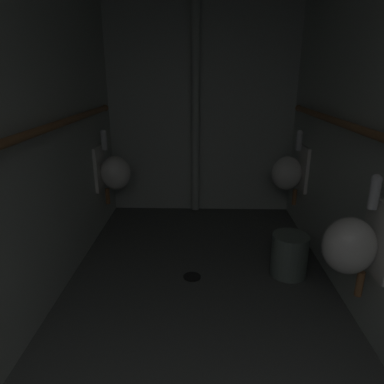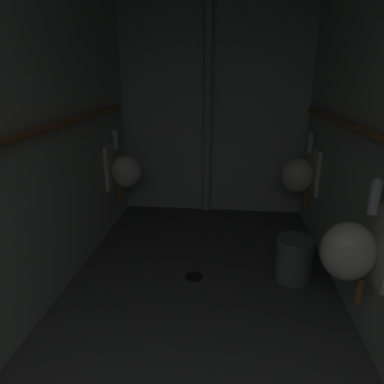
{
  "view_description": "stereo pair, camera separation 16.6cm",
  "coord_description": "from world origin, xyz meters",
  "px_view_note": "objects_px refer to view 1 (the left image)",
  "views": [
    {
      "loc": [
        0.0,
        0.19,
        1.52
      ],
      "look_at": [
        -0.05,
        2.3,
        0.8
      ],
      "focal_mm": 32.27,
      "sensor_mm": 36.0,
      "label": 1
    },
    {
      "loc": [
        0.17,
        0.19,
        1.52
      ],
      "look_at": [
        -0.05,
        2.3,
        0.8
      ],
      "focal_mm": 32.27,
      "sensor_mm": 36.0,
      "label": 2
    }
  ],
  "objects_px": {
    "urinal_right_mid": "(353,244)",
    "urinal_right_far": "(289,172)",
    "floor_drain": "(192,276)",
    "urinal_left_mid": "(113,171)",
    "standpipe_back_wall": "(195,104)",
    "waste_bin": "(289,255)"
  },
  "relations": [
    {
      "from": "urinal_left_mid",
      "to": "waste_bin",
      "type": "height_order",
      "value": "urinal_left_mid"
    },
    {
      "from": "floor_drain",
      "to": "urinal_left_mid",
      "type": "bearing_deg",
      "value": 131.37
    },
    {
      "from": "urinal_right_far",
      "to": "floor_drain",
      "type": "xyz_separation_m",
      "value": [
        -0.93,
        -0.94,
        -0.6
      ]
    },
    {
      "from": "urinal_right_mid",
      "to": "waste_bin",
      "type": "xyz_separation_m",
      "value": [
        -0.17,
        0.65,
        -0.44
      ]
    },
    {
      "from": "urinal_left_mid",
      "to": "urinal_right_mid",
      "type": "height_order",
      "value": "same"
    },
    {
      "from": "urinal_right_far",
      "to": "waste_bin",
      "type": "relative_size",
      "value": 2.21
    },
    {
      "from": "waste_bin",
      "to": "standpipe_back_wall",
      "type": "bearing_deg",
      "value": 120.14
    },
    {
      "from": "standpipe_back_wall",
      "to": "waste_bin",
      "type": "distance_m",
      "value": 1.86
    },
    {
      "from": "urinal_left_mid",
      "to": "standpipe_back_wall",
      "type": "xyz_separation_m",
      "value": [
        0.81,
        0.48,
        0.62
      ]
    },
    {
      "from": "urinal_right_mid",
      "to": "standpipe_back_wall",
      "type": "distance_m",
      "value": 2.27
    },
    {
      "from": "urinal_right_mid",
      "to": "urinal_right_far",
      "type": "bearing_deg",
      "value": 90.0
    },
    {
      "from": "urinal_left_mid",
      "to": "urinal_right_far",
      "type": "distance_m",
      "value": 1.74
    },
    {
      "from": "urinal_left_mid",
      "to": "urinal_right_mid",
      "type": "distance_m",
      "value": 2.3
    },
    {
      "from": "urinal_right_far",
      "to": "urinal_left_mid",
      "type": "bearing_deg",
      "value": -179.2
    },
    {
      "from": "urinal_right_far",
      "to": "floor_drain",
      "type": "distance_m",
      "value": 1.46
    },
    {
      "from": "urinal_left_mid",
      "to": "standpipe_back_wall",
      "type": "height_order",
      "value": "standpipe_back_wall"
    },
    {
      "from": "floor_drain",
      "to": "waste_bin",
      "type": "xyz_separation_m",
      "value": [
        0.77,
        0.07,
        0.17
      ]
    },
    {
      "from": "floor_drain",
      "to": "urinal_right_far",
      "type": "bearing_deg",
      "value": 45.21
    },
    {
      "from": "waste_bin",
      "to": "urinal_right_mid",
      "type": "bearing_deg",
      "value": -75.74
    },
    {
      "from": "waste_bin",
      "to": "urinal_left_mid",
      "type": "bearing_deg",
      "value": 151.71
    },
    {
      "from": "standpipe_back_wall",
      "to": "waste_bin",
      "type": "height_order",
      "value": "standpipe_back_wall"
    },
    {
      "from": "urinal_right_mid",
      "to": "urinal_right_far",
      "type": "height_order",
      "value": "same"
    }
  ]
}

